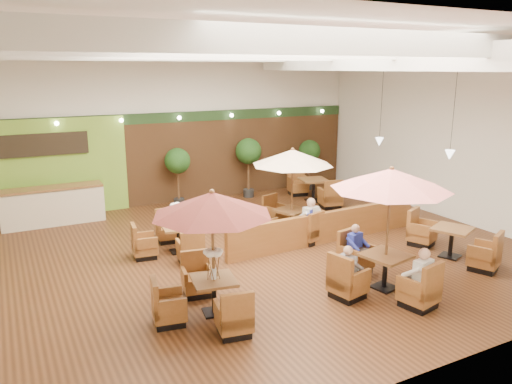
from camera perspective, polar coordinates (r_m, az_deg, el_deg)
room at (r=13.61m, az=-1.60°, el=9.36°), size 14.04×14.00×5.52m
service_counter at (r=16.66m, az=-22.20°, el=-1.47°), size 3.00×0.75×1.18m
booth_divider at (r=14.02m, az=8.12°, el=-3.98°), size 6.27×0.45×0.87m
table_0 at (r=9.50m, az=-5.31°, el=-3.94°), size 2.44×2.54×2.53m
table_1 at (r=10.86m, az=14.75°, el=-1.16°), size 2.67×2.79×2.75m
table_2 at (r=14.24m, az=3.96°, el=2.26°), size 2.49×2.62×2.55m
table_3 at (r=13.22m, az=-9.81°, el=-5.11°), size 1.69×2.47×1.50m
table_4 at (r=13.75m, az=21.39°, el=-5.44°), size 1.17×2.84×0.99m
table_5 at (r=18.24m, az=6.57°, el=0.17°), size 1.14×2.93×1.05m
topiary_0 at (r=17.46m, az=-8.95°, el=3.28°), size 0.89×0.89×2.06m
topiary_1 at (r=18.47m, az=-0.87°, el=4.42°), size 0.96×0.96×2.22m
topiary_2 at (r=19.84m, az=6.13°, el=4.48°), size 0.85×0.85×1.98m
diner_0 at (r=10.61m, az=18.28°, el=-8.65°), size 0.44×0.38×0.82m
diner_1 at (r=12.00m, az=11.41°, el=-5.75°), size 0.39×0.35×0.72m
diner_2 at (r=10.68m, az=10.55°, el=-8.26°), size 0.35×0.39×0.71m
diner_3 at (r=13.78m, az=6.11°, el=-2.84°), size 0.44×0.41×0.79m
diner_4 at (r=13.78m, az=6.11°, el=-2.76°), size 0.44×0.38×0.84m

